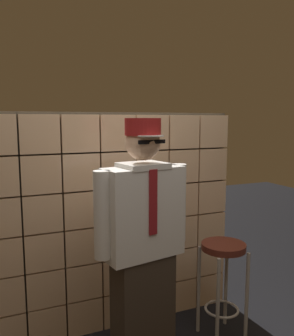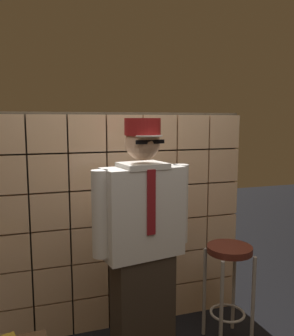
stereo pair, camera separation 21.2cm
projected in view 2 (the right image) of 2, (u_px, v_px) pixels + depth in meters
name	position (u px, v px, depth m)	size (l,w,h in m)	color
glass_block_wall	(124.00, 222.00, 2.88)	(2.08, 0.10, 1.79)	#E0B78C
standing_person	(143.00, 245.00, 2.29)	(0.69, 0.33, 1.72)	#382D23
bar_stool	(229.00, 271.00, 2.66)	(0.34, 0.34, 0.77)	#592319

